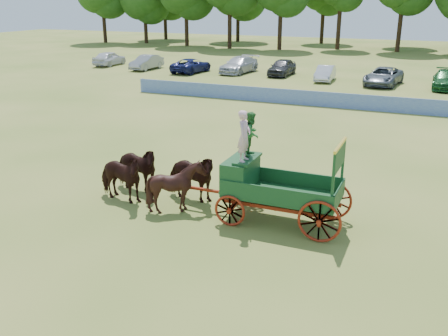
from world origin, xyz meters
TOP-DOWN VIEW (x-y plane):
  - ground at (0.00, 0.00)m, footprint 160.00×160.00m
  - horse_lead_left at (-2.48, -1.91)m, footprint 2.34×1.31m
  - horse_lead_right at (-2.48, -0.81)m, footprint 2.33×1.28m
  - horse_wheel_left at (-0.08, -1.91)m, footprint 1.93×1.78m
  - horse_wheel_right at (-0.08, -0.81)m, footprint 2.33×1.28m
  - farm_dray at (2.87, -1.34)m, footprint 6.00×2.00m
  - sponsor_banner at (-1.00, 18.00)m, footprint 26.00×0.08m
  - parked_cars at (-2.82, 29.95)m, footprint 47.00×7.74m

SIDE VIEW (x-z plane):
  - ground at x=0.00m, z-range 0.00..0.00m
  - sponsor_banner at x=-1.00m, z-range 0.00..1.05m
  - parked_cars at x=-2.82m, z-range -0.05..1.60m
  - horse_lead_left at x=-2.48m, z-range 0.00..1.87m
  - horse_lead_right at x=-2.48m, z-range 0.00..1.87m
  - horse_wheel_right at x=-0.08m, z-range 0.00..1.87m
  - horse_wheel_left at x=-0.08m, z-range 0.00..1.88m
  - farm_dray at x=2.87m, z-range -0.27..3.57m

